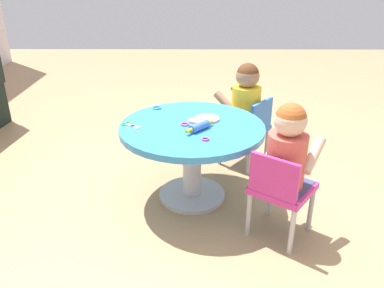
{
  "coord_description": "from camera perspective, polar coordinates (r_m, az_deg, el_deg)",
  "views": [
    {
      "loc": [
        -2.21,
        -0.01,
        1.42
      ],
      "look_at": [
        0.0,
        0.0,
        0.39
      ],
      "focal_mm": 36.17,
      "sensor_mm": 36.0,
      "label": 1
    }
  ],
  "objects": [
    {
      "name": "seated_child_right",
      "position": [
        2.87,
        7.92,
        6.74
      ],
      "size": [
        0.43,
        0.44,
        0.51
      ],
      "color": "#3F4772",
      "rests_on": "ground"
    },
    {
      "name": "playdough_blob_0",
      "position": [
        2.43,
        0.54,
        3.44
      ],
      "size": [
        0.09,
        0.09,
        0.02
      ],
      "primitive_type": "cylinder",
      "color": "pink",
      "rests_on": "craft_table"
    },
    {
      "name": "craft_scissors",
      "position": [
        2.42,
        -9.25,
        2.81
      ],
      "size": [
        0.13,
        0.14,
        0.01
      ],
      "color": "silver",
      "rests_on": "craft_table"
    },
    {
      "name": "playdough_blob_1",
      "position": [
        2.47,
        2.26,
        3.74
      ],
      "size": [
        0.15,
        0.15,
        0.01
      ],
      "primitive_type": "cylinder",
      "color": "pink",
      "rests_on": "craft_table"
    },
    {
      "name": "seated_child_left",
      "position": [
        2.1,
        13.91,
        -0.79
      ],
      "size": [
        0.44,
        0.42,
        0.51
      ],
      "color": "#3F4772",
      "rests_on": "ground"
    },
    {
      "name": "child_chair_left",
      "position": [
        2.17,
        12.86,
        -6.54
      ],
      "size": [
        0.42,
        0.42,
        0.54
      ],
      "color": "#B7B7BC",
      "rests_on": "ground"
    },
    {
      "name": "child_chair_right",
      "position": [
        2.93,
        8.33,
        2.37
      ],
      "size": [
        0.42,
        0.42,
        0.54
      ],
      "color": "#B7B7BC",
      "rests_on": "ground"
    },
    {
      "name": "craft_table",
      "position": [
        2.44,
        -0.0,
        0.17
      ],
      "size": [
        0.9,
        0.9,
        0.52
      ],
      "color": "silver",
      "rests_on": "ground"
    },
    {
      "name": "cookie_cutter_2",
      "position": [
        2.68,
        -5.21,
        5.36
      ],
      "size": [
        0.06,
        0.06,
        0.01
      ],
      "primitive_type": "torus",
      "color": "#3F99D8",
      "rests_on": "craft_table"
    },
    {
      "name": "rolling_pin",
      "position": [
        2.3,
        1.12,
        2.62
      ],
      "size": [
        0.18,
        0.17,
        0.05
      ],
      "color": "#3F72CC",
      "rests_on": "craft_table"
    },
    {
      "name": "cookie_cutter_0",
      "position": [
        2.18,
        1.99,
        0.74
      ],
      "size": [
        0.05,
        0.05,
        0.01
      ],
      "primitive_type": "torus",
      "color": "#D83FA5",
      "rests_on": "craft_table"
    },
    {
      "name": "cookie_cutter_1",
      "position": [
        2.39,
        -1.08,
        2.94
      ],
      "size": [
        0.05,
        0.05,
        0.01
      ],
      "primitive_type": "torus",
      "color": "#D83FA5",
      "rests_on": "craft_table"
    },
    {
      "name": "ground_plane",
      "position": [
        2.63,
        -0.0,
        -7.71
      ],
      "size": [
        10.0,
        10.0,
        0.0
      ],
      "primitive_type": "plane",
      "color": "tan"
    }
  ]
}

